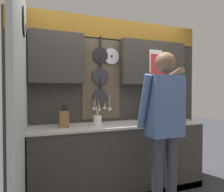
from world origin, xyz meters
The scene contains 8 objects.
ground_plane centered at (0.00, 0.00, 0.00)m, with size 14.00×14.00×0.00m, color #38383D.
base_cabinet_counter centered at (0.00, 0.00, 0.46)m, with size 2.36×0.59×0.94m.
back_wall_unit centered at (0.02, 0.26, 1.49)m, with size 2.93×0.23×2.44m.
side_wall centered at (-1.20, -0.42, 1.24)m, with size 0.07×1.60×2.44m.
microwave centered at (0.71, -0.01, 1.10)m, with size 0.47×0.35×0.32m.
knife_block centered at (-0.75, -0.01, 1.04)m, with size 0.11×0.15×0.29m.
utensil_crock centered at (-0.32, 0.00, 1.02)m, with size 0.11×0.11×0.34m.
person centered at (0.25, -0.65, 1.08)m, with size 0.54×0.69×1.80m.
Camera 1 is at (-1.04, -2.50, 1.38)m, focal length 32.00 mm.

